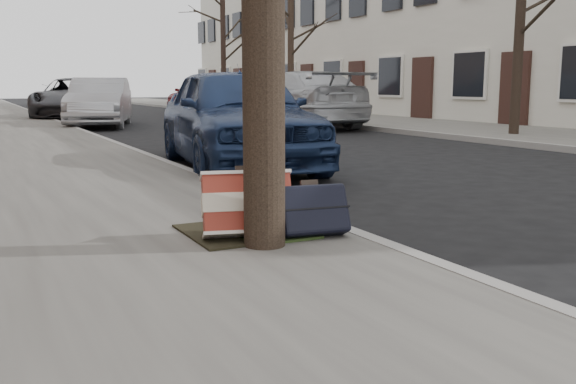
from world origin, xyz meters
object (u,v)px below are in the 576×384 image
suitcase_red (247,205)px  car_near_front (237,116)px  suitcase_navy (313,210)px  car_near_mid (100,102)px

suitcase_red → car_near_front: size_ratio=0.14×
suitcase_red → suitcase_navy: 0.47m
car_near_front → car_near_mid: car_near_front is taller
suitcase_navy → car_near_mid: car_near_mid is taller
suitcase_red → suitcase_navy: bearing=-7.1°
car_near_front → car_near_mid: (-0.00, 10.46, -0.05)m
car_near_mid → suitcase_red: bearing=-79.8°
suitcase_red → suitcase_navy: suitcase_red is taller
suitcase_red → car_near_mid: car_near_mid is taller
suitcase_red → suitcase_navy: (0.43, -0.18, -0.04)m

